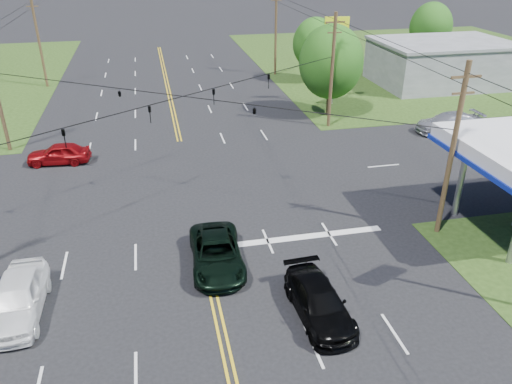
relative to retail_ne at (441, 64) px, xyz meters
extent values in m
plane|color=black|center=(-30.00, -20.00, -2.20)|extent=(280.00, 280.00, 0.00)
cube|color=#223912|center=(5.00, 12.00, -2.20)|extent=(46.00, 48.00, 0.03)
cube|color=silver|center=(-25.00, -28.00, -2.20)|extent=(10.00, 0.50, 0.02)
cube|color=slate|center=(0.00, 0.00, 0.00)|extent=(14.00, 10.00, 4.40)
cylinder|color=#A5A5AA|center=(-15.00, -27.50, 0.12)|extent=(0.36, 0.36, 4.65)
cylinder|color=#442B1C|center=(-17.00, -29.00, 2.55)|extent=(0.28, 0.28, 9.50)
cube|color=#442B1C|center=(-17.00, -29.00, 6.50)|extent=(1.60, 0.12, 0.12)
cube|color=#442B1C|center=(-17.00, -29.00, 5.70)|extent=(1.20, 0.10, 0.10)
cylinder|color=#442B1C|center=(-17.00, -11.00, 2.55)|extent=(0.28, 0.28, 9.50)
cube|color=#442B1C|center=(-17.00, -11.00, 6.50)|extent=(1.60, 0.12, 0.12)
cube|color=#442B1C|center=(-17.00, -11.00, 5.70)|extent=(1.20, 0.10, 0.10)
cylinder|color=#442B1C|center=(-43.00, 8.00, 2.80)|extent=(0.28, 0.28, 10.00)
cube|color=#442B1C|center=(-43.00, 8.00, 6.20)|extent=(1.20, 0.10, 0.10)
cylinder|color=#442B1C|center=(-17.00, 8.00, 2.80)|extent=(0.28, 0.28, 10.00)
cube|color=#442B1C|center=(-17.00, 8.00, 6.20)|extent=(1.20, 0.10, 0.10)
imported|color=black|center=(-36.50, -24.50, 3.22)|extent=(0.17, 0.21, 1.05)
imported|color=black|center=(-32.08, -21.44, 3.22)|extent=(0.17, 0.21, 1.05)
imported|color=black|center=(-27.92, -18.56, 3.22)|extent=(0.17, 0.21, 1.05)
imported|color=black|center=(-23.50, -15.50, 3.22)|extent=(0.17, 0.21, 1.05)
imported|color=black|center=(-33.90, -17.30, 3.50)|extent=(1.24, 0.26, 0.50)
imported|color=black|center=(-26.10, -22.70, 3.50)|extent=(1.24, 0.26, 0.50)
cylinder|color=black|center=(-17.00, -22.00, 6.70)|extent=(0.04, 100.00, 0.04)
cylinder|color=black|center=(-17.00, -22.00, 6.10)|extent=(0.04, 100.00, 0.04)
cylinder|color=#442B1C|center=(-16.00, -8.00, -0.55)|extent=(0.36, 0.36, 3.30)
ellipsoid|color=#184913|center=(-16.00, -8.00, 2.67)|extent=(5.70, 5.70, 6.60)
cylinder|color=#442B1C|center=(-13.50, 4.00, -0.77)|extent=(0.36, 0.36, 2.86)
ellipsoid|color=#184913|center=(-13.50, 4.00, 2.03)|extent=(4.94, 4.94, 5.72)
cylinder|color=#442B1C|center=(4.00, 10.00, -0.66)|extent=(0.36, 0.36, 3.08)
ellipsoid|color=#184913|center=(4.00, 10.00, 2.35)|extent=(5.32, 5.32, 6.16)
imported|color=black|center=(-29.50, -29.65, -1.45)|extent=(2.72, 5.48, 1.49)
imported|color=black|center=(-25.73, -34.23, -1.48)|extent=(2.25, 5.05, 1.44)
imported|color=white|center=(-38.37, -31.39, -1.33)|extent=(2.12, 5.14, 1.74)
imported|color=maroon|center=(-38.86, -14.50, -1.45)|extent=(4.54, 2.14, 1.50)
imported|color=silver|center=(-7.62, -14.50, -1.38)|extent=(5.63, 2.30, 1.63)
cylinder|color=#A5A5AA|center=(-14.50, -4.89, 1.94)|extent=(0.20, 0.20, 8.29)
cube|color=#F5FE1A|center=(-14.50, -4.89, 5.49)|extent=(2.29, 0.56, 1.14)
camera|label=1|loc=(-31.95, -50.19, 12.43)|focal=35.00mm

